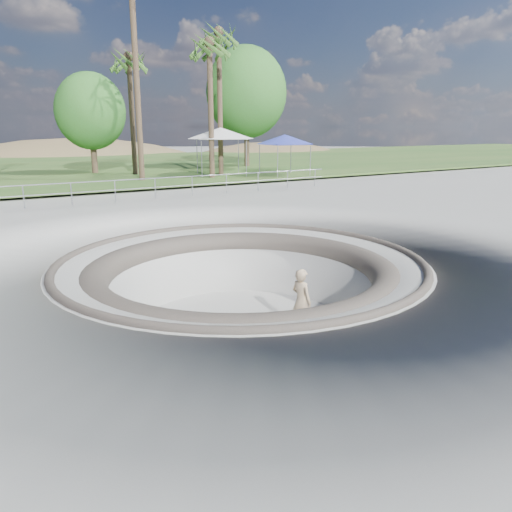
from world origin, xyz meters
The scene contains 14 objects.
ground centered at (0.00, 0.00, 0.00)m, with size 180.00×180.00×0.00m, color #A2A39D.
skate_bowl centered at (0.00, 0.00, -1.83)m, with size 14.00×14.00×4.10m.
grass_strip centered at (0.00, 34.00, 0.22)m, with size 180.00×36.00×0.12m.
distant_hills centered at (3.78, 57.17, -7.02)m, with size 103.20×45.00×28.60m.
safety_railing centered at (0.00, 12.00, 0.69)m, with size 25.00×0.06×1.03m.
skateboard centered at (0.96, -1.57, -1.84)m, with size 0.76×0.28×0.08m.
skater centered at (0.96, -1.57, -0.92)m, with size 0.66×0.43×1.81m, color tan.
canopy_white centered at (10.13, 20.47, 3.18)m, with size 6.19×6.19×3.31m.
canopy_blue centered at (13.94, 18.00, 2.76)m, with size 5.60×5.60×2.83m.
palm_d centered at (5.07, 24.35, 7.87)m, with size 2.60×2.60×8.98m.
palm_e centered at (8.71, 19.09, 8.37)m, with size 2.60×2.60×9.52m.
palm_f centered at (10.19, 20.60, 9.27)m, with size 2.60×2.60×10.50m.
bushy_tree_mid centered at (2.83, 26.97, 4.72)m, with size 5.09×4.63×7.35m.
bushy_tree_right centered at (15.99, 26.78, 6.46)m, with size 7.03×6.39×10.14m.
Camera 1 is at (-6.69, -11.71, 3.62)m, focal length 35.00 mm.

